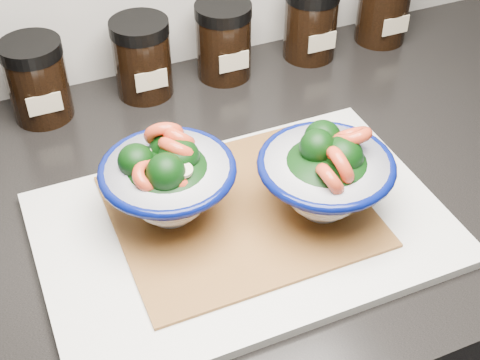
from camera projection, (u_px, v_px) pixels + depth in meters
name	position (u px, v px, depth m)	size (l,w,h in m)	color
countertop	(251.00, 193.00, 0.83)	(3.50, 0.60, 0.04)	black
cutting_board	(243.00, 228.00, 0.75)	(0.45, 0.30, 0.01)	silver
bamboo_mat	(240.00, 210.00, 0.76)	(0.28, 0.24, 0.00)	#9C632E
bowl_left	(168.00, 180.00, 0.73)	(0.15, 0.15, 0.11)	white
bowl_right	(326.00, 175.00, 0.73)	(0.15, 0.15, 0.11)	white
spice_jar_b	(37.00, 80.00, 0.89)	(0.08, 0.08, 0.11)	black
spice_jar_c	(142.00, 58.00, 0.93)	(0.08, 0.08, 0.11)	black
spice_jar_d	(224.00, 41.00, 0.97)	(0.08, 0.08, 0.11)	black
spice_jar_e	(311.00, 22.00, 1.01)	(0.08, 0.08, 0.11)	black
spice_jar_f	(384.00, 7.00, 1.05)	(0.08, 0.08, 0.11)	black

